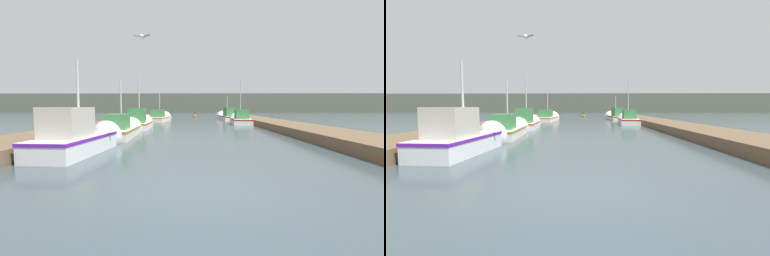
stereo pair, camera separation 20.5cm
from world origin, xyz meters
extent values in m
plane|color=#38474C|center=(0.00, 0.00, 0.00)|extent=(200.00, 200.00, 0.00)
cube|color=brown|center=(-6.41, 16.00, 0.22)|extent=(2.78, 40.00, 0.44)
cube|color=brown|center=(6.41, 16.00, 0.22)|extent=(2.78, 40.00, 0.44)
cube|color=#565B4C|center=(0.00, 73.99, 2.64)|extent=(120.00, 16.00, 5.29)
cube|color=silver|center=(-4.06, 3.84, 0.30)|extent=(1.63, 3.73, 0.61)
cube|color=#591A98|center=(-4.06, 3.84, 0.55)|extent=(1.66, 3.76, 0.10)
cone|color=silver|center=(-3.93, 6.05, 0.30)|extent=(1.40, 0.85, 1.35)
cube|color=#B2AD9E|center=(-4.09, 3.38, 1.08)|extent=(1.21, 1.55, 0.95)
cylinder|color=#B2B2B7|center=(-4.05, 4.11, 1.86)|extent=(0.08, 0.08, 2.52)
cube|color=silver|center=(-3.96, 8.63, 0.24)|extent=(1.72, 4.27, 0.47)
cube|color=olive|center=(-3.96, 8.63, 0.41)|extent=(1.75, 4.30, 0.10)
cone|color=silver|center=(-4.13, 11.20, 0.24)|extent=(1.44, 1.05, 1.38)
cube|color=#387A42|center=(-3.93, 8.11, 0.84)|extent=(1.07, 1.48, 0.74)
cylinder|color=#B2B2B7|center=(-3.98, 8.95, 1.69)|extent=(0.08, 0.08, 2.44)
cube|color=silver|center=(-4.07, 13.55, 0.25)|extent=(1.71, 3.80, 0.49)
cube|color=#C35A1E|center=(-4.07, 13.55, 0.43)|extent=(1.74, 3.83, 0.10)
cone|color=silver|center=(-4.18, 15.79, 0.25)|extent=(1.49, 0.83, 1.45)
cube|color=#387A42|center=(-4.05, 13.08, 0.99)|extent=(1.11, 1.28, 1.00)
cylinder|color=#B2B2B7|center=(-4.09, 13.83, 2.33)|extent=(0.08, 0.08, 3.67)
cube|color=silver|center=(4.10, 18.85, 0.27)|extent=(1.85, 4.52, 0.53)
cube|color=red|center=(4.10, 18.85, 0.47)|extent=(1.88, 4.55, 0.10)
cone|color=silver|center=(4.25, 21.47, 0.27)|extent=(1.56, 0.91, 1.51)
cube|color=#387A42|center=(4.07, 18.29, 0.93)|extent=(1.18, 1.70, 0.80)
cylinder|color=#B2B2B7|center=(4.12, 19.18, 2.27)|extent=(0.08, 0.08, 3.49)
cube|color=silver|center=(-4.02, 23.58, 0.25)|extent=(2.03, 4.99, 0.49)
cube|color=#D06B32|center=(-4.02, 23.58, 0.43)|extent=(2.06, 5.02, 0.10)
cone|color=silver|center=(-3.82, 26.47, 0.25)|extent=(1.66, 1.03, 1.60)
cube|color=#387A42|center=(-4.07, 22.97, 0.88)|extent=(1.36, 1.85, 0.78)
cylinder|color=#B2B2B7|center=(-4.00, 23.94, 1.85)|extent=(0.08, 0.08, 2.72)
cube|color=silver|center=(4.00, 27.21, 0.25)|extent=(2.12, 5.20, 0.49)
cube|color=maroon|center=(4.00, 27.21, 0.43)|extent=(2.15, 5.23, 0.10)
cone|color=silver|center=(3.74, 30.30, 0.25)|extent=(1.70, 1.26, 1.60)
cube|color=#387A42|center=(4.06, 26.58, 0.99)|extent=(1.23, 2.21, 1.00)
cylinder|color=#B2B2B7|center=(3.97, 27.59, 1.72)|extent=(0.08, 0.08, 2.46)
cylinder|color=#473523|center=(-5.07, 6.58, 0.51)|extent=(0.25, 0.25, 1.02)
cylinder|color=silver|center=(-5.07, 6.58, 1.04)|extent=(0.29, 0.29, 0.04)
cylinder|color=#473523|center=(-5.07, 19.81, 0.53)|extent=(0.22, 0.22, 1.05)
cylinder|color=silver|center=(-5.07, 19.81, 1.07)|extent=(0.25, 0.25, 0.04)
cylinder|color=#473523|center=(-5.22, 32.27, 0.54)|extent=(0.30, 0.30, 1.08)
cylinder|color=silver|center=(-5.22, 32.27, 1.10)|extent=(0.35, 0.35, 0.04)
sphere|color=#BF6513|center=(-0.05, 35.30, 0.14)|extent=(0.50, 0.50, 0.50)
cylinder|color=black|center=(-0.05, 35.30, 0.63)|extent=(0.06, 0.06, 0.50)
ellipsoid|color=white|center=(-1.78, 3.87, 3.83)|extent=(0.19, 0.30, 0.12)
cube|color=gray|center=(-1.65, 3.84, 3.85)|extent=(0.29, 0.17, 0.07)
cube|color=gray|center=(-1.92, 3.89, 3.85)|extent=(0.29, 0.17, 0.07)
camera|label=1|loc=(-0.09, -4.59, 1.56)|focal=24.00mm
camera|label=2|loc=(0.12, -4.58, 1.56)|focal=24.00mm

